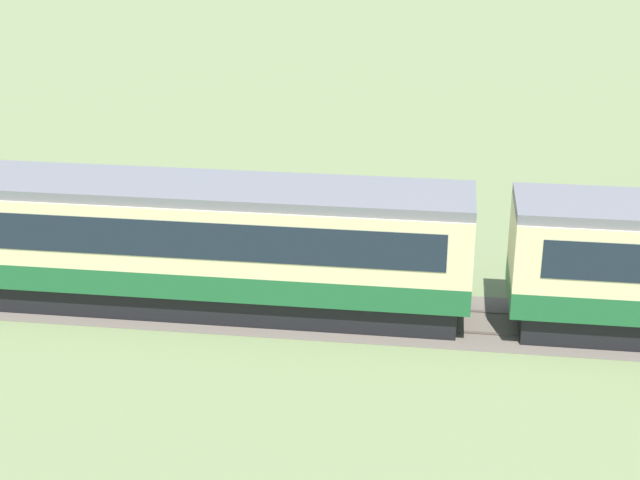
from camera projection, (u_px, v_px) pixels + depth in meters
The scene contains 1 object.
passenger_train at pixel (172, 238), 29.67m from camera, with size 97.46×2.99×4.02m.
Camera 1 is at (-11.60, -26.02, 13.47)m, focal length 55.00 mm.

